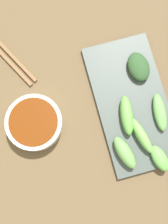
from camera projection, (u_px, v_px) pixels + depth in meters
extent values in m
cube|color=brown|center=(99.00, 110.00, 0.72)|extent=(2.10, 2.10, 0.02)
cylinder|color=silver|center=(35.00, 123.00, 0.68)|extent=(0.13, 0.13, 0.04)
cylinder|color=#6F2D08|center=(34.00, 123.00, 0.68)|extent=(0.11, 0.11, 0.03)
cube|color=#47514C|center=(132.00, 104.00, 0.70)|extent=(0.16, 0.32, 0.01)
ellipsoid|color=#6BB44D|center=(127.00, 115.00, 0.68)|extent=(0.04, 0.10, 0.03)
ellipsoid|color=#69B651|center=(160.00, 158.00, 0.67)|extent=(0.05, 0.07, 0.02)
ellipsoid|color=#79B958|center=(141.00, 136.00, 0.67)|extent=(0.04, 0.09, 0.03)
ellipsoid|color=#2F532B|center=(139.00, 67.00, 0.70)|extent=(0.05, 0.08, 0.03)
ellipsoid|color=#6EAC57|center=(125.00, 153.00, 0.66)|extent=(0.05, 0.09, 0.03)
ellipsoid|color=#69A355|center=(160.00, 112.00, 0.68)|extent=(0.04, 0.09, 0.02)
cube|color=brown|center=(0.00, 53.00, 0.73)|extent=(0.12, 0.21, 0.01)
cube|color=brown|center=(5.00, 49.00, 0.73)|extent=(0.12, 0.21, 0.01)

